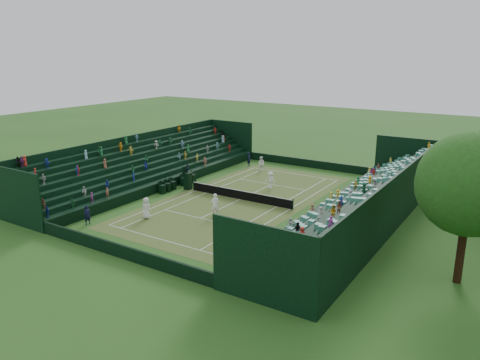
# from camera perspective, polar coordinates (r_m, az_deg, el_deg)

# --- Properties ---
(ground) EXTENTS (160.00, 160.00, 0.00)m
(ground) POSITION_cam_1_polar(r_m,az_deg,el_deg) (46.13, -0.00, -2.40)
(ground) COLOR #28561B
(ground) RESTS_ON ground
(court_surface) EXTENTS (12.97, 26.77, 0.01)m
(court_surface) POSITION_cam_1_polar(r_m,az_deg,el_deg) (46.13, -0.00, -2.39)
(court_surface) COLOR #326923
(court_surface) RESTS_ON ground
(perimeter_wall_north) EXTENTS (17.17, 0.20, 1.00)m
(perimeter_wall_north) POSITION_cam_1_polar(r_m,az_deg,el_deg) (59.51, 8.29, 2.03)
(perimeter_wall_north) COLOR black
(perimeter_wall_north) RESTS_ON ground
(perimeter_wall_south) EXTENTS (17.17, 0.20, 1.00)m
(perimeter_wall_south) POSITION_cam_1_polar(r_m,az_deg,el_deg) (34.52, -14.54, -8.33)
(perimeter_wall_south) COLOR black
(perimeter_wall_south) RESTS_ON ground
(perimeter_wall_east) EXTENTS (0.20, 31.77, 1.00)m
(perimeter_wall_east) POSITION_cam_1_polar(r_m,az_deg,el_deg) (42.24, 9.76, -3.62)
(perimeter_wall_east) COLOR black
(perimeter_wall_east) RESTS_ON ground
(perimeter_wall_west) EXTENTS (0.20, 31.77, 1.00)m
(perimeter_wall_west) POSITION_cam_1_polar(r_m,az_deg,el_deg) (50.87, -8.07, -0.26)
(perimeter_wall_west) COLOR black
(perimeter_wall_west) RESTS_ON ground
(north_grandstand) EXTENTS (6.60, 32.00, 4.90)m
(north_grandstand) POSITION_cam_1_polar(r_m,az_deg,el_deg) (40.58, 15.25, -3.18)
(north_grandstand) COLOR black
(north_grandstand) RESTS_ON ground
(south_grandstand) EXTENTS (6.60, 32.00, 4.90)m
(south_grandstand) POSITION_cam_1_polar(r_m,az_deg,el_deg) (53.36, -11.53, 1.48)
(south_grandstand) COLOR black
(south_grandstand) RESTS_ON ground
(tennis_net) EXTENTS (11.67, 0.10, 1.06)m
(tennis_net) POSITION_cam_1_polar(r_m,az_deg,el_deg) (45.97, -0.00, -1.77)
(tennis_net) COLOR black
(tennis_net) RESTS_ON ground
(scoreboard_tower) EXTENTS (2.00, 1.00, 3.70)m
(scoreboard_tower) POSITION_cam_1_polar(r_m,az_deg,el_deg) (54.42, 25.69, 2.25)
(scoreboard_tower) COLOR black
(scoreboard_tower) RESTS_ON ground
(umpire_chair) EXTENTS (0.87, 0.87, 2.74)m
(umpire_chair) POSITION_cam_1_polar(r_m,az_deg,el_deg) (49.50, -6.39, 0.17)
(umpire_chair) COLOR black
(umpire_chair) RESTS_ON ground
(courtside_chairs) EXTENTS (0.59, 5.56, 1.29)m
(courtside_chairs) POSITION_cam_1_polar(r_m,az_deg,el_deg) (50.43, -7.57, -0.39)
(courtside_chairs) COLOR black
(courtside_chairs) RESTS_ON ground
(player_near_west) EXTENTS (1.02, 0.75, 1.91)m
(player_near_west) POSITION_cam_1_polar(r_m,az_deg,el_deg) (41.51, -11.35, -3.38)
(player_near_west) COLOR white
(player_near_west) RESTS_ON ground
(player_near_east) EXTENTS (0.87, 0.86, 2.03)m
(player_near_east) POSITION_cam_1_polar(r_m,az_deg,el_deg) (41.51, -3.06, -3.00)
(player_near_east) COLOR white
(player_near_east) RESTS_ON ground
(player_far_west) EXTENTS (0.89, 0.72, 1.74)m
(player_far_west) POSITION_cam_1_polar(r_m,az_deg,el_deg) (57.19, 2.62, 2.01)
(player_far_west) COLOR white
(player_far_west) RESTS_ON ground
(player_far_east) EXTENTS (1.17, 0.68, 1.81)m
(player_far_east) POSITION_cam_1_polar(r_m,az_deg,el_deg) (49.83, 3.72, 0.01)
(player_far_east) COLOR white
(player_far_east) RESTS_ON ground
(line_judge_north) EXTENTS (0.50, 0.69, 1.75)m
(line_judge_north) POSITION_cam_1_polar(r_m,az_deg,el_deg) (59.37, 1.11, 2.53)
(line_judge_north) COLOR black
(line_judge_north) RESTS_ON ground
(line_judge_south) EXTENTS (0.54, 0.69, 1.68)m
(line_judge_south) POSITION_cam_1_polar(r_m,az_deg,el_deg) (41.40, -18.11, -4.08)
(line_judge_south) COLOR black
(line_judge_south) RESTS_ON ground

